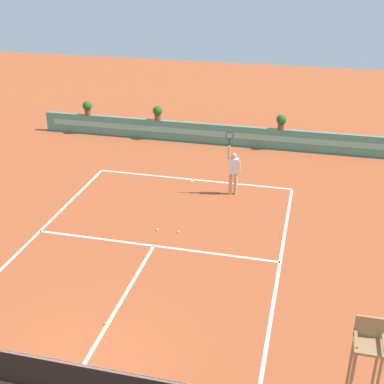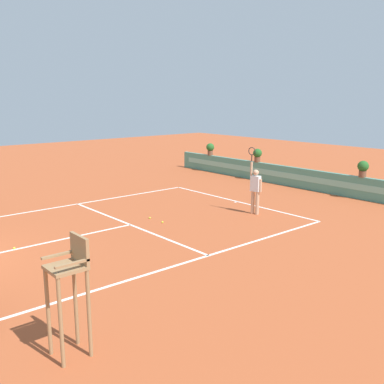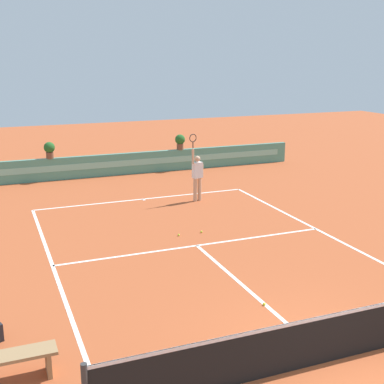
{
  "view_description": "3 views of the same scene",
  "coord_description": "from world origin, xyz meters",
  "px_view_note": "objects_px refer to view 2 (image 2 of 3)",
  "views": [
    {
      "loc": [
        4.68,
        -7.55,
        8.93
      ],
      "look_at": [
        0.74,
        8.65,
        1.0
      ],
      "focal_mm": 48.77,
      "sensor_mm": 36.0,
      "label": 1
    },
    {
      "loc": [
        12.92,
        -1.71,
        4.42
      ],
      "look_at": [
        0.74,
        8.65,
        1.0
      ],
      "focal_mm": 41.37,
      "sensor_mm": 36.0,
      "label": 2
    },
    {
      "loc": [
        -5.43,
        -6.86,
        5.37
      ],
      "look_at": [
        0.74,
        8.65,
        1.0
      ],
      "focal_mm": 48.85,
      "sensor_mm": 36.0,
      "label": 3
    }
  ],
  "objects_px": {
    "potted_plant_left": "(257,154)",
    "potted_plant_far_left": "(210,148)",
    "umpire_chair": "(70,282)",
    "tennis_ball_near_baseline": "(163,222)",
    "potted_plant_right": "(363,168)",
    "tennis_ball_by_sideline": "(14,248)",
    "tennis_ball_mid_court": "(150,218)",
    "tennis_player": "(255,187)"
  },
  "relations": [
    {
      "from": "umpire_chair",
      "to": "potted_plant_left",
      "type": "height_order",
      "value": "umpire_chair"
    },
    {
      "from": "tennis_ball_near_baseline",
      "to": "tennis_ball_by_sideline",
      "type": "xyz_separation_m",
      "value": [
        -0.6,
        -5.05,
        0.0
      ]
    },
    {
      "from": "tennis_ball_near_baseline",
      "to": "potted_plant_right",
      "type": "height_order",
      "value": "potted_plant_right"
    },
    {
      "from": "tennis_ball_near_baseline",
      "to": "potted_plant_far_left",
      "type": "height_order",
      "value": "potted_plant_far_left"
    },
    {
      "from": "tennis_ball_near_baseline",
      "to": "potted_plant_left",
      "type": "height_order",
      "value": "potted_plant_left"
    },
    {
      "from": "tennis_ball_near_baseline",
      "to": "potted_plant_far_left",
      "type": "xyz_separation_m",
      "value": [
        -7.22,
        8.98,
        1.38
      ]
    },
    {
      "from": "umpire_chair",
      "to": "tennis_ball_near_baseline",
      "type": "bearing_deg",
      "value": 132.64
    },
    {
      "from": "umpire_chair",
      "to": "potted_plant_far_left",
      "type": "distance_m",
      "value": 19.86
    },
    {
      "from": "tennis_ball_near_baseline",
      "to": "tennis_ball_by_sideline",
      "type": "height_order",
      "value": "same"
    },
    {
      "from": "tennis_ball_near_baseline",
      "to": "tennis_ball_by_sideline",
      "type": "bearing_deg",
      "value": -96.81
    },
    {
      "from": "tennis_ball_by_sideline",
      "to": "potted_plant_far_left",
      "type": "xyz_separation_m",
      "value": [
        -6.62,
        14.03,
        1.38
      ]
    },
    {
      "from": "umpire_chair",
      "to": "potted_plant_left",
      "type": "xyz_separation_m",
      "value": [
        -9.11,
        15.13,
        0.07
      ]
    },
    {
      "from": "tennis_ball_near_baseline",
      "to": "tennis_ball_by_sideline",
      "type": "relative_size",
      "value": 1.0
    },
    {
      "from": "umpire_chair",
      "to": "tennis_ball_by_sideline",
      "type": "relative_size",
      "value": 31.47
    },
    {
      "from": "tennis_ball_mid_court",
      "to": "tennis_player",
      "type": "bearing_deg",
      "value": 59.73
    },
    {
      "from": "tennis_ball_mid_court",
      "to": "tennis_ball_by_sideline",
      "type": "xyz_separation_m",
      "value": [
        0.16,
        -5.03,
        0.0
      ]
    },
    {
      "from": "potted_plant_right",
      "to": "potted_plant_far_left",
      "type": "distance_m",
      "value": 9.86
    },
    {
      "from": "tennis_ball_near_baseline",
      "to": "potted_plant_right",
      "type": "xyz_separation_m",
      "value": [
        2.64,
        8.98,
        1.38
      ]
    },
    {
      "from": "tennis_player",
      "to": "potted_plant_left",
      "type": "bearing_deg",
      "value": 130.82
    },
    {
      "from": "tennis_ball_mid_court",
      "to": "potted_plant_right",
      "type": "distance_m",
      "value": 9.72
    },
    {
      "from": "tennis_ball_by_sideline",
      "to": "potted_plant_left",
      "type": "bearing_deg",
      "value": 101.5
    },
    {
      "from": "potted_plant_left",
      "to": "potted_plant_far_left",
      "type": "xyz_separation_m",
      "value": [
        -3.76,
        0.0,
        0.0
      ]
    },
    {
      "from": "tennis_ball_mid_court",
      "to": "potted_plant_right",
      "type": "xyz_separation_m",
      "value": [
        3.41,
        9.0,
        1.38
      ]
    },
    {
      "from": "tennis_player",
      "to": "tennis_ball_mid_court",
      "type": "relative_size",
      "value": 38.01
    },
    {
      "from": "potted_plant_left",
      "to": "potted_plant_right",
      "type": "height_order",
      "value": "same"
    },
    {
      "from": "potted_plant_left",
      "to": "umpire_chair",
      "type": "bearing_deg",
      "value": -58.93
    },
    {
      "from": "potted_plant_far_left",
      "to": "umpire_chair",
      "type": "bearing_deg",
      "value": -49.6
    },
    {
      "from": "umpire_chair",
      "to": "tennis_ball_near_baseline",
      "type": "distance_m",
      "value": 8.45
    },
    {
      "from": "tennis_ball_near_baseline",
      "to": "potted_plant_left",
      "type": "distance_m",
      "value": 9.73
    },
    {
      "from": "potted_plant_left",
      "to": "tennis_ball_by_sideline",
      "type": "bearing_deg",
      "value": -78.5
    },
    {
      "from": "umpire_chair",
      "to": "potted_plant_far_left",
      "type": "relative_size",
      "value": 2.96
    },
    {
      "from": "tennis_ball_mid_court",
      "to": "potted_plant_far_left",
      "type": "xyz_separation_m",
      "value": [
        -6.45,
        9.0,
        1.38
      ]
    },
    {
      "from": "potted_plant_left",
      "to": "potted_plant_right",
      "type": "xyz_separation_m",
      "value": [
        6.1,
        0.0,
        0.0
      ]
    },
    {
      "from": "tennis_ball_by_sideline",
      "to": "potted_plant_left",
      "type": "xyz_separation_m",
      "value": [
        -2.86,
        14.03,
        1.38
      ]
    },
    {
      "from": "umpire_chair",
      "to": "tennis_player",
      "type": "bearing_deg",
      "value": 114.4
    },
    {
      "from": "potted_plant_far_left",
      "to": "potted_plant_left",
      "type": "bearing_deg",
      "value": 0.0
    },
    {
      "from": "potted_plant_far_left",
      "to": "tennis_ball_near_baseline",
      "type": "bearing_deg",
      "value": -51.22
    },
    {
      "from": "tennis_ball_mid_court",
      "to": "potted_plant_far_left",
      "type": "bearing_deg",
      "value": 125.63
    },
    {
      "from": "tennis_ball_mid_court",
      "to": "tennis_ball_by_sideline",
      "type": "height_order",
      "value": "same"
    },
    {
      "from": "umpire_chair",
      "to": "potted_plant_right",
      "type": "relative_size",
      "value": 2.96
    },
    {
      "from": "tennis_ball_near_baseline",
      "to": "potted_plant_left",
      "type": "xyz_separation_m",
      "value": [
        -3.46,
        8.98,
        1.38
      ]
    },
    {
      "from": "potted_plant_far_left",
      "to": "tennis_ball_by_sideline",
      "type": "bearing_deg",
      "value": -64.75
    }
  ]
}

